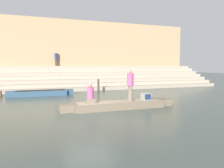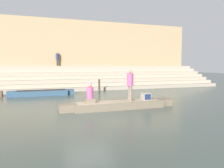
% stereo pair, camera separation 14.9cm
% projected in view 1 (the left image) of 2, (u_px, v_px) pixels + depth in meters
% --- Properties ---
extents(ground_plane, '(120.00, 120.00, 0.00)m').
position_uv_depth(ground_plane, '(89.00, 113.00, 11.22)').
color(ground_plane, '#47544C').
extents(ghat_steps, '(36.00, 5.57, 2.44)m').
position_uv_depth(ghat_steps, '(59.00, 80.00, 23.69)').
color(ghat_steps, tan).
rests_on(ghat_steps, ground).
extents(back_wall, '(34.20, 1.28, 7.91)m').
position_uv_depth(back_wall, '(56.00, 53.00, 25.87)').
color(back_wall, tan).
rests_on(back_wall, ground).
extents(rowboat_main, '(6.72, 1.34, 0.41)m').
position_uv_depth(rowboat_main, '(119.00, 105.00, 12.43)').
color(rowboat_main, '#756651').
rests_on(rowboat_main, ground).
extents(person_standing, '(0.37, 0.37, 1.80)m').
position_uv_depth(person_standing, '(130.00, 83.00, 12.52)').
color(person_standing, '#756656').
rests_on(person_standing, rowboat_main).
extents(person_rowing, '(0.51, 0.40, 1.13)m').
position_uv_depth(person_rowing, '(90.00, 95.00, 11.83)').
color(person_rowing, '#756656').
rests_on(person_rowing, rowboat_main).
extents(tv_set, '(0.47, 0.47, 0.41)m').
position_uv_depth(tv_set, '(146.00, 96.00, 12.95)').
color(tv_set, '#9E998E').
rests_on(tv_set, rowboat_main).
extents(moored_boat_shore, '(5.23, 1.16, 0.44)m').
position_uv_depth(moored_boat_shore, '(41.00, 93.00, 17.82)').
color(moored_boat_shore, '#33516B').
rests_on(moored_boat_shore, ground).
extents(mooring_post, '(0.18, 0.18, 1.19)m').
position_uv_depth(mooring_post, '(98.00, 86.00, 20.33)').
color(mooring_post, '#473828').
rests_on(mooring_post, ground).
extents(person_on_steps, '(0.33, 0.33, 1.61)m').
position_uv_depth(person_on_steps, '(56.00, 58.00, 24.92)').
color(person_on_steps, '#28282D').
rests_on(person_on_steps, ghat_steps).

